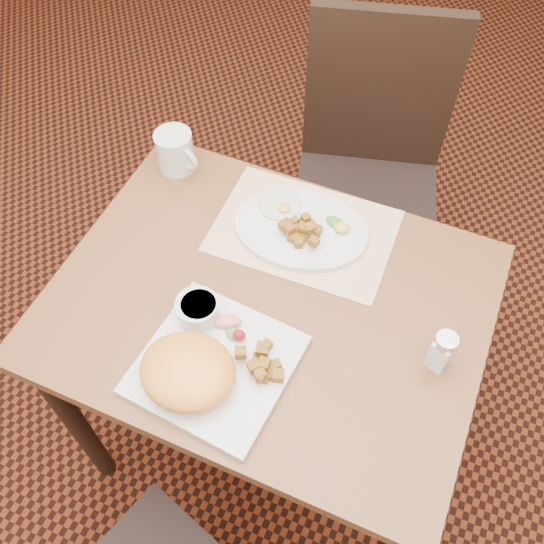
{
  "coord_description": "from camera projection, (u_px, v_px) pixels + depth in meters",
  "views": [
    {
      "loc": [
        0.28,
        -0.62,
        1.82
      ],
      "look_at": [
        -0.0,
        0.02,
        0.82
      ],
      "focal_mm": 40.0,
      "sensor_mm": 36.0,
      "label": 1
    }
  ],
  "objects": [
    {
      "name": "plate_oval",
      "position": [
        301.0,
        229.0,
        1.37
      ],
      "size": [
        0.33,
        0.26,
        0.02
      ],
      "primitive_type": null,
      "rotation": [
        0.0,
        0.0,
        0.13
      ],
      "color": "silver",
      "rests_on": "placemat"
    },
    {
      "name": "garnish_ov",
      "position": [
        339.0,
        225.0,
        1.35
      ],
      "size": [
        0.07,
        0.05,
        0.02
      ],
      "color": "#387223",
      "rests_on": "plate_oval"
    },
    {
      "name": "plate_square",
      "position": [
        216.0,
        365.0,
        1.18
      ],
      "size": [
        0.3,
        0.3,
        0.02
      ],
      "primitive_type": "cube",
      "rotation": [
        0.0,
        0.0,
        -0.08
      ],
      "color": "silver",
      "rests_on": "table"
    },
    {
      "name": "table",
      "position": [
        268.0,
        326.0,
        1.36
      ],
      "size": [
        0.9,
        0.7,
        0.75
      ],
      "color": "brown",
      "rests_on": "ground"
    },
    {
      "name": "placemat",
      "position": [
        304.0,
        231.0,
        1.38
      ],
      "size": [
        0.41,
        0.29,
        0.0
      ],
      "primitive_type": "cube",
      "rotation": [
        0.0,
        0.0,
        0.03
      ],
      "color": "white",
      "rests_on": "table"
    },
    {
      "name": "coffee_mug",
      "position": [
        176.0,
        151.0,
        1.45
      ],
      "size": [
        0.12,
        0.09,
        0.1
      ],
      "color": "silver",
      "rests_on": "table"
    },
    {
      "name": "salt_shaker",
      "position": [
        442.0,
        351.0,
        1.14
      ],
      "size": [
        0.05,
        0.05,
        0.1
      ],
      "color": "white",
      "rests_on": "table"
    },
    {
      "name": "home_fries_sq",
      "position": [
        262.0,
        365.0,
        1.15
      ],
      "size": [
        0.11,
        0.09,
        0.04
      ],
      "color": "#956218",
      "rests_on": "plate_square"
    },
    {
      "name": "garnish_sq",
      "position": [
        231.0,
        327.0,
        1.2
      ],
      "size": [
        0.09,
        0.06,
        0.03
      ],
      "color": "#387223",
      "rests_on": "plate_square"
    },
    {
      "name": "ramekin",
      "position": [
        198.0,
        309.0,
        1.21
      ],
      "size": [
        0.09,
        0.09,
        0.05
      ],
      "color": "silver",
      "rests_on": "plate_square"
    },
    {
      "name": "chair_far",
      "position": [
        370.0,
        165.0,
        1.79
      ],
      "size": [
        0.52,
        0.52,
        0.97
      ],
      "rotation": [
        0.0,
        0.0,
        3.41
      ],
      "color": "black",
      "rests_on": "ground"
    },
    {
      "name": "home_fries_ov",
      "position": [
        302.0,
        230.0,
        1.33
      ],
      "size": [
        0.1,
        0.09,
        0.04
      ],
      "color": "#956218",
      "rests_on": "plate_oval"
    },
    {
      "name": "ground",
      "position": [
        269.0,
        429.0,
        1.88
      ],
      "size": [
        8.0,
        8.0,
        0.0
      ],
      "primitive_type": "plane",
      "color": "black",
      "rests_on": "ground"
    },
    {
      "name": "fried_egg",
      "position": [
        281.0,
        204.0,
        1.39
      ],
      "size": [
        0.1,
        0.1,
        0.02
      ],
      "color": "white",
      "rests_on": "plate_oval"
    },
    {
      "name": "hollandaise_mound",
      "position": [
        187.0,
        371.0,
        1.12
      ],
      "size": [
        0.19,
        0.16,
        0.07
      ],
      "color": "#FFA331",
      "rests_on": "plate_square"
    }
  ]
}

